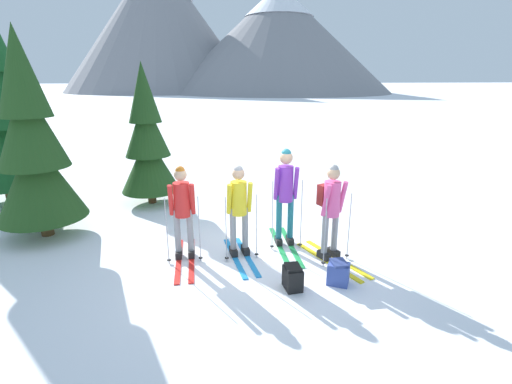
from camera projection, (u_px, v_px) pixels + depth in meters
ground_plane at (256, 255)px, 6.73m from camera, size 400.00×400.00×0.00m
skier_in_red at (182, 210)px, 6.37m from camera, size 0.61×1.66×1.67m
skier_in_yellow at (239, 208)px, 6.47m from camera, size 0.61×1.59×1.66m
skier_in_purple at (285, 191)px, 6.86m from camera, size 0.61×1.77×1.86m
skier_in_pink at (331, 207)px, 6.35m from camera, size 0.88×1.66×1.70m
pine_tree_near at (32, 146)px, 7.06m from camera, size 1.65×1.65×4.00m
pine_tree_far at (147, 141)px, 9.09m from camera, size 1.42×1.42×3.44m
backpack_on_snow_front at (293, 277)px, 5.61m from camera, size 0.27×0.34×0.38m
backpack_on_snow_beside at (338, 273)px, 5.74m from camera, size 0.40×0.37×0.38m
mountain_ridge_distant at (214, 30)px, 77.86m from camera, size 67.63×53.03×27.81m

